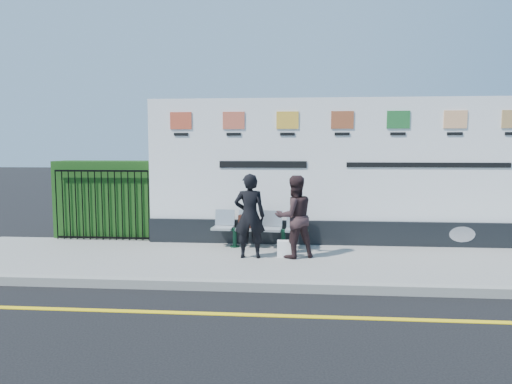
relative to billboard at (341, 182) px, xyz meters
The scene contains 12 objects.
ground 4.13m from the billboard, 97.40° to the right, with size 80.00×80.00×0.00m, color black.
pavement 1.98m from the billboard, 110.32° to the right, with size 14.00×3.00×0.12m, color gray.
kerb 3.19m from the billboard, 99.95° to the right, with size 14.00×0.18×0.14m, color gray.
yellow_line 4.13m from the billboard, 97.40° to the right, with size 14.00×0.10×0.01m, color yellow.
billboard is the anchor object (origin of this frame).
hedge 5.11m from the billboard, behind, with size 2.35×0.70×1.70m, color #1B4615.
railing 5.10m from the billboard, behind, with size 2.05×0.06×1.54m, color black, non-canonical shape.
bench 2.04m from the billboard, 163.46° to the right, with size 1.88×0.50×0.40m, color #AFB4B8, non-canonical shape.
woman_left 2.26m from the billboard, 143.15° to the right, with size 0.56×0.37×1.54m, color black.
woman_right 1.64m from the billboard, 127.80° to the right, with size 0.73×0.57×1.50m, color #301F21.
handbag_brown 2.10m from the billboard, 165.98° to the right, with size 0.32×0.14×0.25m, color black.
carrier_bag_white 2.00m from the billboard, 132.73° to the right, with size 0.30×0.18×0.30m, color white.
Camera 1 is at (-0.47, -5.58, 2.13)m, focal length 32.00 mm.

